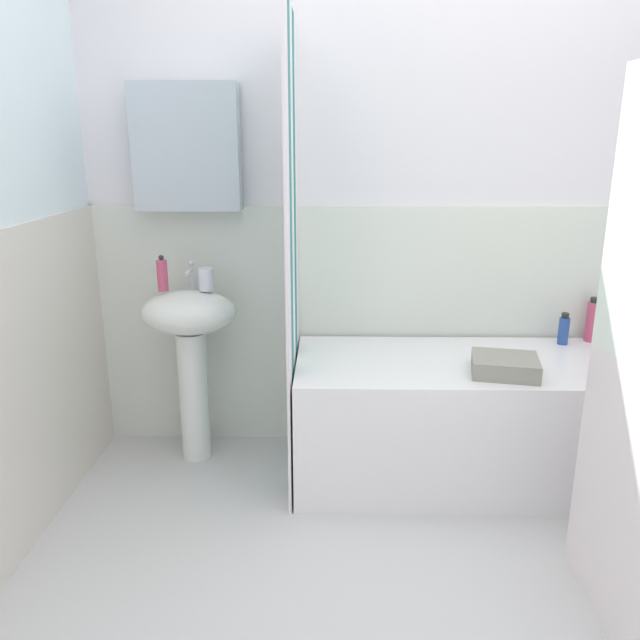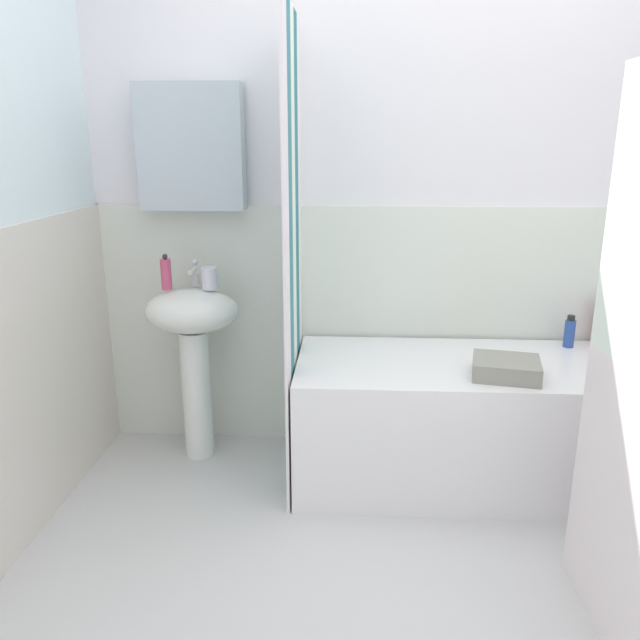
# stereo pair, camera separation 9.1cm
# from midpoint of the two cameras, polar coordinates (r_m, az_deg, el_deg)

# --- Properties ---
(ground_plane) EXTENTS (4.80, 5.60, 0.04)m
(ground_plane) POSITION_cam_midpoint_polar(r_m,az_deg,el_deg) (2.32, 10.47, -25.02)
(ground_plane) COLOR silver
(wall_back_tiled) EXTENTS (3.60, 0.18, 2.40)m
(wall_back_tiled) POSITION_cam_midpoint_polar(r_m,az_deg,el_deg) (3.02, 6.59, 9.22)
(wall_back_tiled) COLOR white
(wall_back_tiled) RESTS_ON ground_plane
(sink) EXTENTS (0.44, 0.34, 0.83)m
(sink) POSITION_cam_midpoint_polar(r_m,az_deg,el_deg) (2.97, -12.64, -1.58)
(sink) COLOR white
(sink) RESTS_ON ground_plane
(faucet) EXTENTS (0.03, 0.12, 0.12)m
(faucet) POSITION_cam_midpoint_polar(r_m,az_deg,el_deg) (2.98, -12.61, 4.10)
(faucet) COLOR silver
(faucet) RESTS_ON sink
(soap_dispenser) EXTENTS (0.05, 0.05, 0.17)m
(soap_dispenser) POSITION_cam_midpoint_polar(r_m,az_deg,el_deg) (2.93, -15.10, 4.01)
(soap_dispenser) COLOR #CC486B
(soap_dispenser) RESTS_ON sink
(toothbrush_cup) EXTENTS (0.07, 0.07, 0.10)m
(toothbrush_cup) POSITION_cam_midpoint_polar(r_m,az_deg,el_deg) (2.90, -11.26, 3.67)
(toothbrush_cup) COLOR silver
(toothbrush_cup) RESTS_ON sink
(bathtub) EXTENTS (1.61, 0.68, 0.56)m
(bathtub) POSITION_cam_midpoint_polar(r_m,az_deg,el_deg) (2.93, 13.08, -8.80)
(bathtub) COLOR white
(bathtub) RESTS_ON ground_plane
(shower_curtain) EXTENTS (0.01, 0.68, 2.00)m
(shower_curtain) POSITION_cam_midpoint_polar(r_m,az_deg,el_deg) (2.66, -3.55, 5.33)
(shower_curtain) COLOR white
(shower_curtain) RESTS_ON ground_plane
(shampoo_bottle) EXTENTS (0.06, 0.06, 0.19)m
(shampoo_bottle) POSITION_cam_midpoint_polar(r_m,az_deg,el_deg) (3.28, 24.59, -0.33)
(shampoo_bottle) COLOR white
(shampoo_bottle) RESTS_ON bathtub
(lotion_bottle) EXTENTS (0.06, 0.06, 0.22)m
(lotion_bottle) POSITION_cam_midpoint_polar(r_m,az_deg,el_deg) (3.24, 22.92, -0.06)
(lotion_bottle) COLOR #C64667
(lotion_bottle) RESTS_ON bathtub
(body_wash_bottle) EXTENTS (0.05, 0.05, 0.15)m
(body_wash_bottle) POSITION_cam_midpoint_polar(r_m,az_deg,el_deg) (3.15, 20.64, -0.84)
(body_wash_bottle) COLOR #2A4A9B
(body_wash_bottle) RESTS_ON bathtub
(towel_folded) EXTENTS (0.30, 0.27, 0.07)m
(towel_folded) POSITION_cam_midpoint_polar(r_m,az_deg,el_deg) (2.68, 15.63, -4.04)
(towel_folded) COLOR gray
(towel_folded) RESTS_ON bathtub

